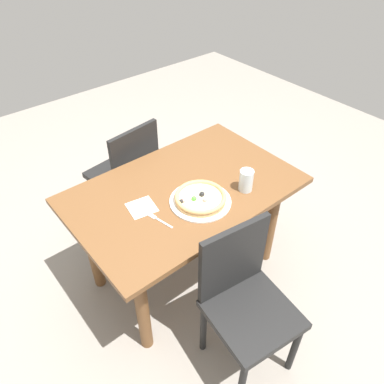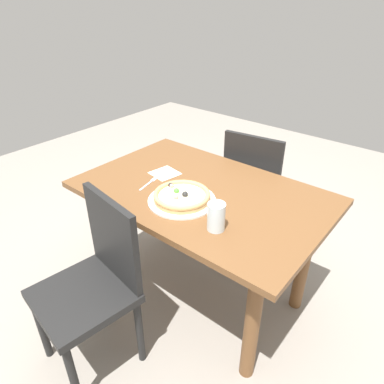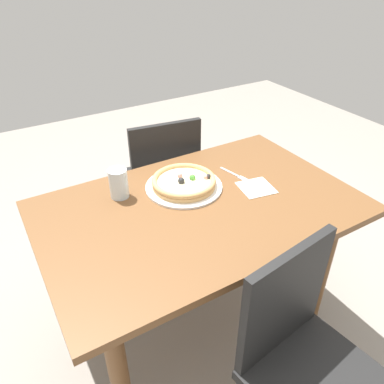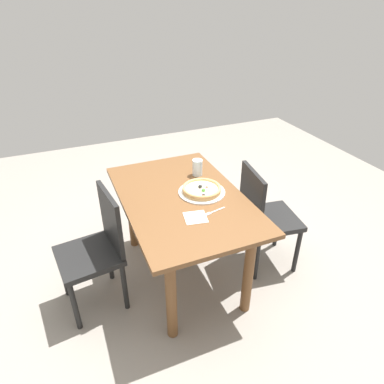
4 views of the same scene
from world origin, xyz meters
name	(u,v)px [view 2 (image 2 of 4)]	position (x,y,z in m)	size (l,w,h in m)	color
ground_plane	(200,290)	(0.00, 0.00, 0.00)	(6.00, 6.00, 0.00)	gray
dining_table	(201,209)	(0.00, 0.00, 0.60)	(1.29, 0.82, 0.72)	brown
chair_near	(95,281)	(-0.12, -0.63, 0.47)	(0.45, 0.45, 0.87)	black
chair_far	(256,185)	(-0.02, 0.63, 0.47)	(0.45, 0.45, 0.87)	black
plate	(182,200)	(-0.01, -0.15, 0.73)	(0.33, 0.33, 0.01)	white
pizza	(182,196)	(-0.01, -0.15, 0.75)	(0.28, 0.28, 0.05)	tan
fork	(150,182)	(-0.26, -0.11, 0.72)	(0.05, 0.16, 0.00)	silver
drinking_glass	(216,217)	(0.26, -0.23, 0.79)	(0.08, 0.08, 0.13)	silver
napkin	(165,173)	(-0.28, 0.02, 0.72)	(0.14, 0.14, 0.00)	white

